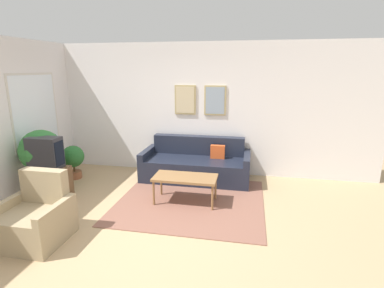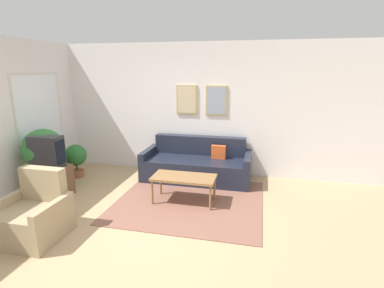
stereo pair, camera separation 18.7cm
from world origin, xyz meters
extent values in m
plane|color=tan|center=(0.00, 0.00, 0.00)|extent=(16.00, 16.00, 0.00)
cube|color=brown|center=(0.54, 1.03, 0.01)|extent=(2.40, 2.23, 0.01)
cube|color=silver|center=(0.00, 2.56, 1.35)|extent=(8.00, 0.06, 2.70)
cube|color=tan|center=(0.12, 2.52, 1.55)|extent=(0.44, 0.03, 0.60)
cube|color=#CCB78E|center=(0.12, 2.50, 1.55)|extent=(0.38, 0.01, 0.54)
cube|color=tan|center=(0.74, 2.52, 1.55)|extent=(0.44, 0.03, 0.60)
cube|color=#8999A8|center=(0.74, 2.50, 1.55)|extent=(0.38, 0.01, 0.54)
cube|color=silver|center=(-2.58, 0.60, 1.35)|extent=(0.06, 8.00, 2.70)
cube|color=beige|center=(-2.55, 1.41, 1.40)|extent=(0.02, 1.23, 1.41)
cube|color=white|center=(-2.54, 1.41, 1.40)|extent=(0.02, 1.15, 1.33)
cube|color=#1E2333|center=(0.43, 2.04, 0.22)|extent=(1.88, 0.90, 0.44)
cube|color=#1E2333|center=(0.43, 2.39, 0.63)|extent=(1.88, 0.20, 0.38)
cube|color=#1E2333|center=(-0.57, 2.04, 0.29)|extent=(0.12, 0.90, 0.58)
cube|color=#1E2333|center=(1.43, 2.04, 0.29)|extent=(0.12, 0.90, 0.58)
cube|color=#D15123|center=(0.85, 2.15, 0.57)|extent=(0.28, 0.10, 0.28)
cube|color=olive|center=(0.45, 0.96, 0.44)|extent=(1.04, 0.50, 0.04)
cylinder|color=olive|center=(-0.03, 0.75, 0.21)|extent=(0.04, 0.04, 0.42)
cylinder|color=olive|center=(0.93, 0.75, 0.21)|extent=(0.04, 0.04, 0.42)
cylinder|color=olive|center=(-0.03, 1.17, 0.21)|extent=(0.04, 0.04, 0.42)
cylinder|color=olive|center=(0.93, 1.17, 0.21)|extent=(0.04, 0.04, 0.42)
cube|color=brown|center=(-1.89, 0.70, 0.27)|extent=(0.68, 0.41, 0.54)
cube|color=#2D2D33|center=(-1.89, 0.70, 0.81)|extent=(0.54, 0.28, 0.53)
cube|color=black|center=(-1.62, 0.70, 0.81)|extent=(0.01, 0.23, 0.41)
cube|color=tan|center=(-1.22, -0.54, 0.21)|extent=(0.62, 0.76, 0.42)
cube|color=tan|center=(-1.22, -0.24, 0.65)|extent=(0.62, 0.16, 0.46)
cube|color=tan|center=(-1.58, -0.54, 0.27)|extent=(0.09, 0.76, 0.54)
cube|color=tan|center=(-0.86, -0.54, 0.27)|extent=(0.09, 0.76, 0.54)
cylinder|color=#935638|center=(-2.13, 0.92, 0.12)|extent=(0.21, 0.21, 0.24)
cylinder|color=#51381E|center=(-2.13, 0.92, 0.35)|extent=(0.04, 0.04, 0.22)
sphere|color=#337A38|center=(-2.13, 0.92, 0.77)|extent=(0.74, 0.74, 0.74)
cylinder|color=#935638|center=(-2.01, 1.65, 0.07)|extent=(0.27, 0.27, 0.14)
cylinder|color=#51381E|center=(-2.01, 1.65, 0.21)|extent=(0.04, 0.04, 0.13)
sphere|color=#28662D|center=(-2.01, 1.65, 0.46)|extent=(0.44, 0.44, 0.44)
camera|label=1|loc=(1.45, -3.55, 2.18)|focal=28.00mm
camera|label=2|loc=(1.63, -3.52, 2.18)|focal=28.00mm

